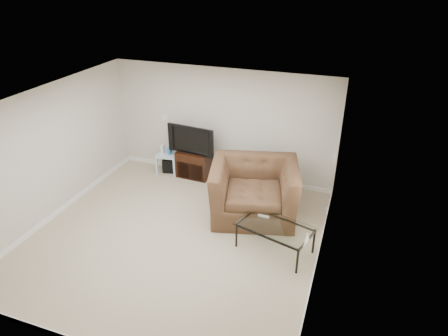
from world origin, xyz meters
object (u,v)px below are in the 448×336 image
(recliner, at_px, (254,182))
(coffee_table, at_px, (275,238))
(tv_stand, at_px, (195,163))
(television, at_px, (193,139))
(side_table, at_px, (169,162))
(subwoofer, at_px, (170,165))

(recliner, relative_size, coffee_table, 1.31)
(tv_stand, bearing_deg, television, -90.00)
(television, bearing_deg, side_table, -176.72)
(television, xyz_separation_m, coffee_table, (2.35, -2.01, -0.70))
(tv_stand, height_order, television, television)
(subwoofer, distance_m, coffee_table, 3.64)
(subwoofer, xyz_separation_m, recliner, (2.35, -1.10, 0.55))
(subwoofer, distance_m, recliner, 2.66)
(tv_stand, xyz_separation_m, side_table, (-0.67, 0.00, -0.08))
(television, height_order, recliner, recliner)
(tv_stand, bearing_deg, recliner, -29.82)
(subwoofer, relative_size, coffee_table, 0.26)
(tv_stand, xyz_separation_m, recliner, (1.71, -1.08, 0.40))
(tv_stand, height_order, subwoofer, tv_stand)
(tv_stand, relative_size, recliner, 0.46)
(side_table, xyz_separation_m, recliner, (2.38, -1.08, 0.48))
(television, distance_m, coffee_table, 3.17)
(tv_stand, distance_m, recliner, 2.06)
(side_table, distance_m, recliner, 2.66)
(television, relative_size, recliner, 0.64)
(side_table, relative_size, coffee_table, 0.38)
(television, bearing_deg, tv_stand, 93.48)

